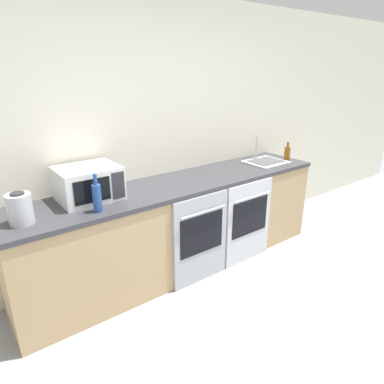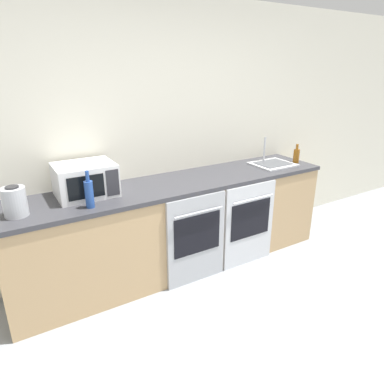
# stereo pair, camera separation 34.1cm
# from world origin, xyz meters

# --- Properties ---
(ground_plane) EXTENTS (16.00, 16.00, 0.00)m
(ground_plane) POSITION_xyz_m (0.00, 0.00, 0.00)
(ground_plane) COLOR gray
(wall_back) EXTENTS (10.00, 0.06, 2.60)m
(wall_back) POSITION_xyz_m (0.00, 2.17, 1.30)
(wall_back) COLOR silver
(wall_back) RESTS_ON ground_plane
(counter_back) EXTENTS (3.24, 0.68, 0.91)m
(counter_back) POSITION_xyz_m (0.00, 1.81, 0.46)
(counter_back) COLOR tan
(counter_back) RESTS_ON ground_plane
(oven_left) EXTENTS (0.61, 0.06, 0.87)m
(oven_left) POSITION_xyz_m (-0.00, 1.47, 0.44)
(oven_left) COLOR #A8AAAF
(oven_left) RESTS_ON ground_plane
(oven_right) EXTENTS (0.61, 0.06, 0.87)m
(oven_right) POSITION_xyz_m (0.63, 1.47, 0.44)
(oven_right) COLOR silver
(oven_right) RESTS_ON ground_plane
(microwave) EXTENTS (0.48, 0.40, 0.28)m
(microwave) POSITION_xyz_m (-0.85, 1.90, 1.05)
(microwave) COLOR silver
(microwave) RESTS_ON counter_back
(bottle_amber) EXTENTS (0.07, 0.07, 0.22)m
(bottle_amber) POSITION_xyz_m (1.50, 1.72, 1.00)
(bottle_amber) COLOR #8C5114
(bottle_amber) RESTS_ON counter_back
(bottle_blue) EXTENTS (0.07, 0.07, 0.30)m
(bottle_blue) POSITION_xyz_m (-0.90, 1.60, 1.03)
(bottle_blue) COLOR #234793
(bottle_blue) RESTS_ON counter_back
(kettle) EXTENTS (0.17, 0.17, 0.23)m
(kettle) POSITION_xyz_m (-1.41, 1.72, 1.03)
(kettle) COLOR #B7BABF
(kettle) RESTS_ON counter_back
(sink) EXTENTS (0.45, 0.39, 0.29)m
(sink) POSITION_xyz_m (1.21, 1.80, 0.93)
(sink) COLOR silver
(sink) RESTS_ON counter_back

